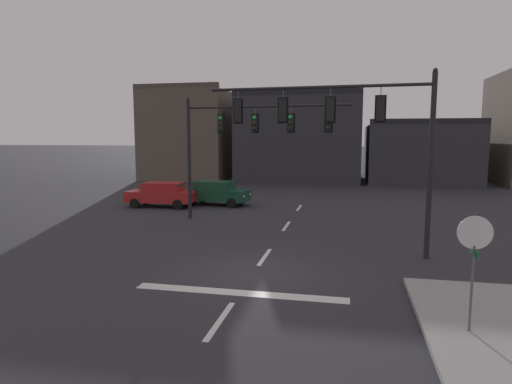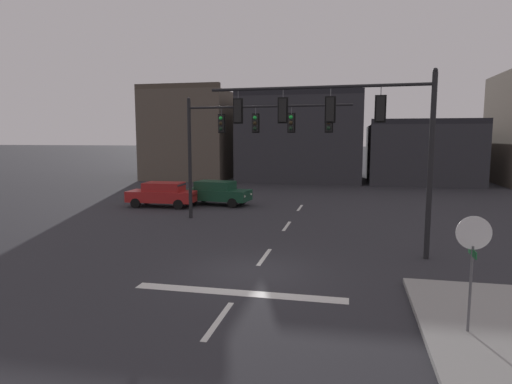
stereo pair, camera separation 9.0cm
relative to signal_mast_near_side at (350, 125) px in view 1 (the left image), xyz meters
name	(u,v)px [view 1 (the left image)]	position (x,y,z in m)	size (l,w,h in m)	color
ground_plane	(254,273)	(-3.06, -3.22, -5.02)	(400.00, 400.00, 0.00)	#2B2B30
stop_bar_paint	(239,293)	(-3.06, -5.22, -5.02)	(6.40, 0.50, 0.01)	silver
lane_centreline	(265,257)	(-3.06, -1.22, -5.02)	(0.16, 26.40, 0.01)	silver
signal_mast_near_side	(350,125)	(0.00, 0.00, 0.00)	(8.62, 0.70, 7.04)	black
signal_mast_far_side	(242,133)	(-5.58, 5.60, -0.24)	(8.94, 1.02, 6.73)	black
stop_sign	(474,246)	(2.81, -6.90, -2.88)	(0.76, 0.64, 2.83)	#56565B
car_lot_nearside	(162,194)	(-11.96, 9.32, -4.16)	(4.50, 2.02, 1.61)	#A81E1E
car_lot_middle	(216,192)	(-8.70, 10.85, -4.16)	(4.62, 2.37, 1.61)	#143D28
building_row	(442,140)	(9.28, 30.36, -0.75)	(60.81, 13.70, 11.15)	brown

